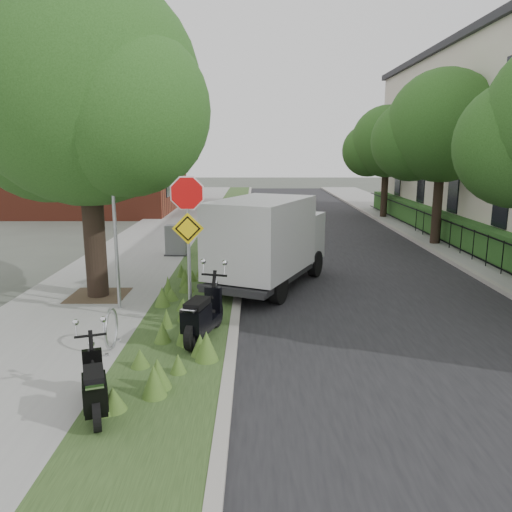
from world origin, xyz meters
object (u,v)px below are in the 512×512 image
at_px(box_truck, 268,238).
at_px(sign_assembly, 188,221).
at_px(scooter_far, 201,320).
at_px(utility_cabinet, 176,241).
at_px(scooter_near, 95,392).

bearing_deg(box_truck, sign_assembly, -116.47).
bearing_deg(scooter_far, utility_cabinet, 102.00).
bearing_deg(utility_cabinet, sign_assembly, -78.96).
xyz_separation_m(scooter_near, scooter_far, (1.15, 2.73, 0.07)).
height_order(sign_assembly, utility_cabinet, sign_assembly).
bearing_deg(scooter_near, scooter_far, 67.12).
bearing_deg(scooter_near, sign_assembly, 76.79).
bearing_deg(utility_cabinet, scooter_far, -78.00).
xyz_separation_m(scooter_far, box_truck, (1.38, 4.25, 0.83)).
distance_m(sign_assembly, scooter_near, 4.13).
relative_size(sign_assembly, box_truck, 0.65).
bearing_deg(utility_cabinet, scooter_near, -87.05).
xyz_separation_m(scooter_far, utility_cabinet, (-1.71, 8.04, 0.08)).
bearing_deg(box_truck, scooter_near, -109.93).
bearing_deg(utility_cabinet, box_truck, -50.77).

